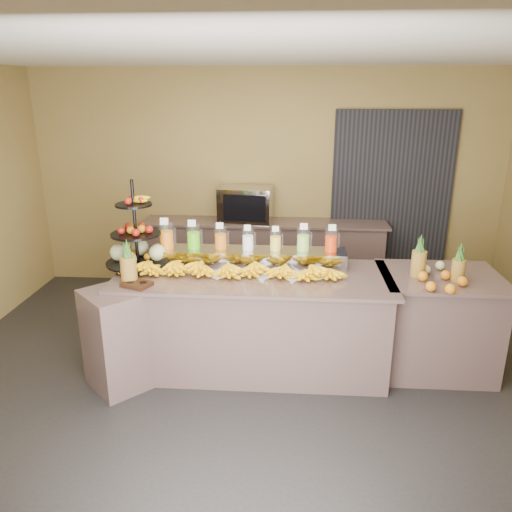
# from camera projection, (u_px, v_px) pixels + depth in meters

# --- Properties ---
(ground) EXTENTS (6.00, 6.00, 0.00)m
(ground) POSITION_uv_depth(u_px,v_px,m) (251.00, 382.00, 4.53)
(ground) COLOR black
(ground) RESTS_ON ground
(room_envelope) EXTENTS (6.04, 5.02, 2.82)m
(room_envelope) POSITION_uv_depth(u_px,v_px,m) (277.00, 162.00, 4.67)
(room_envelope) COLOR olive
(room_envelope) RESTS_ON ground
(buffet_counter) EXTENTS (2.75, 1.25, 0.93)m
(buffet_counter) POSITION_uv_depth(u_px,v_px,m) (241.00, 323.00, 4.63)
(buffet_counter) COLOR #866461
(buffet_counter) RESTS_ON ground
(right_counter) EXTENTS (1.08, 0.88, 0.93)m
(right_counter) POSITION_uv_depth(u_px,v_px,m) (436.00, 322.00, 4.64)
(right_counter) COLOR #866461
(right_counter) RESTS_ON ground
(back_ledge) EXTENTS (3.10, 0.55, 0.93)m
(back_ledge) POSITION_uv_depth(u_px,v_px,m) (265.00, 256.00, 6.51)
(back_ledge) COLOR #866461
(back_ledge) RESTS_ON ground
(pitcher_tray) EXTENTS (1.85, 0.30, 0.15)m
(pitcher_tray) POSITION_uv_depth(u_px,v_px,m) (248.00, 257.00, 4.76)
(pitcher_tray) COLOR gray
(pitcher_tray) RESTS_ON buffet_counter
(juice_pitcher_orange_a) EXTENTS (0.13, 0.14, 0.32)m
(juice_pitcher_orange_a) POSITION_uv_depth(u_px,v_px,m) (167.00, 237.00, 4.76)
(juice_pitcher_orange_a) COLOR silver
(juice_pitcher_orange_a) RESTS_ON pitcher_tray
(juice_pitcher_green) EXTENTS (0.13, 0.13, 0.31)m
(juice_pitcher_green) POSITION_uv_depth(u_px,v_px,m) (194.00, 238.00, 4.74)
(juice_pitcher_green) COLOR silver
(juice_pitcher_green) RESTS_ON pitcher_tray
(juice_pitcher_orange_b) EXTENTS (0.12, 0.12, 0.28)m
(juice_pitcher_orange_b) POSITION_uv_depth(u_px,v_px,m) (221.00, 239.00, 4.73)
(juice_pitcher_orange_b) COLOR silver
(juice_pitcher_orange_b) RESTS_ON pitcher_tray
(juice_pitcher_milk) EXTENTS (0.11, 0.11, 0.26)m
(juice_pitcher_milk) POSITION_uv_depth(u_px,v_px,m) (248.00, 241.00, 4.71)
(juice_pitcher_milk) COLOR silver
(juice_pitcher_milk) RESTS_ON pitcher_tray
(juice_pitcher_lemon) EXTENTS (0.11, 0.11, 0.26)m
(juice_pitcher_lemon) POSITION_uv_depth(u_px,v_px,m) (275.00, 241.00, 4.69)
(juice_pitcher_lemon) COLOR silver
(juice_pitcher_lemon) RESTS_ON pitcher_tray
(juice_pitcher_lime) EXTENTS (0.12, 0.12, 0.29)m
(juice_pitcher_lime) POSITION_uv_depth(u_px,v_px,m) (303.00, 241.00, 4.67)
(juice_pitcher_lime) COLOR silver
(juice_pitcher_lime) RESTS_ON pitcher_tray
(juice_pitcher_orange_c) EXTENTS (0.12, 0.12, 0.28)m
(juice_pitcher_orange_c) POSITION_uv_depth(u_px,v_px,m) (331.00, 241.00, 4.66)
(juice_pitcher_orange_c) COLOR silver
(juice_pitcher_orange_c) RESTS_ON pitcher_tray
(banana_heap) EXTENTS (2.06, 0.19, 0.17)m
(banana_heap) POSITION_uv_depth(u_px,v_px,m) (229.00, 267.00, 4.49)
(banana_heap) COLOR yellow
(banana_heap) RESTS_ON buffet_counter
(fruit_stand) EXTENTS (0.67, 0.67, 0.83)m
(fruit_stand) POSITION_uv_depth(u_px,v_px,m) (141.00, 245.00, 4.65)
(fruit_stand) COLOR black
(fruit_stand) RESTS_ON buffet_counter
(condiment_caddy) EXTENTS (0.28, 0.25, 0.03)m
(condiment_caddy) POSITION_uv_depth(u_px,v_px,m) (137.00, 284.00, 4.25)
(condiment_caddy) COLOR black
(condiment_caddy) RESTS_ON buffet_counter
(pineapple_left_a) EXTENTS (0.14, 0.14, 0.40)m
(pineapple_left_a) POSITION_uv_depth(u_px,v_px,m) (129.00, 267.00, 4.28)
(pineapple_left_a) COLOR brown
(pineapple_left_a) RESTS_ON buffet_counter
(pineapple_left_b) EXTENTS (0.13, 0.13, 0.40)m
(pineapple_left_b) POSITION_uv_depth(u_px,v_px,m) (166.00, 244.00, 4.91)
(pineapple_left_b) COLOR brown
(pineapple_left_b) RESTS_ON buffet_counter
(right_fruit_pile) EXTENTS (0.44, 0.42, 0.23)m
(right_fruit_pile) POSITION_uv_depth(u_px,v_px,m) (438.00, 274.00, 4.32)
(right_fruit_pile) COLOR brown
(right_fruit_pile) RESTS_ON right_counter
(oven_warmer) EXTENTS (0.70, 0.52, 0.44)m
(oven_warmer) POSITION_uv_depth(u_px,v_px,m) (246.00, 204.00, 6.31)
(oven_warmer) COLOR gray
(oven_warmer) RESTS_ON back_ledge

